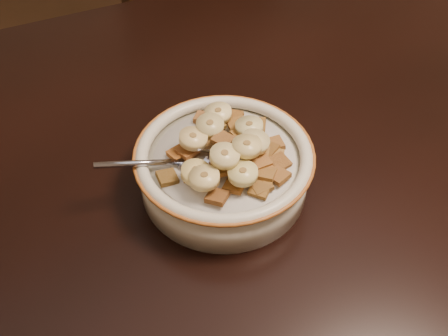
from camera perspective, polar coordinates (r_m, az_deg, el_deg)
name	(u,v)px	position (r m, az deg, el deg)	size (l,w,h in m)	color
table	(306,161)	(0.65, 9.33, 0.83)	(1.40, 0.90, 0.04)	black
chair	(240,52)	(1.22, 1.85, 13.16)	(0.45, 0.45, 1.03)	black
cereal_bowl	(224,172)	(0.57, 0.00, -0.50)	(0.19, 0.19, 0.05)	beige
milk	(224,158)	(0.55, 0.00, 1.11)	(0.16, 0.16, 0.00)	silver
spoon	(197,160)	(0.54, -3.12, 0.88)	(0.03, 0.05, 0.01)	#8F95A8
cereal_square_0	(221,168)	(0.52, -0.32, -0.01)	(0.02, 0.02, 0.01)	brown
cereal_square_1	(257,126)	(0.58, 3.76, 4.87)	(0.02, 0.02, 0.01)	brown
cereal_square_2	(274,156)	(0.55, 5.77, 1.33)	(0.02, 0.02, 0.01)	olive
cereal_square_3	(268,150)	(0.55, 5.05, 2.09)	(0.02, 0.02, 0.01)	brown
cereal_square_4	(279,162)	(0.54, 6.36, 0.66)	(0.02, 0.02, 0.01)	brown
cereal_square_5	(206,140)	(0.55, -2.03, 3.23)	(0.02, 0.02, 0.01)	brown
cereal_square_6	(274,144)	(0.56, 5.75, 2.73)	(0.02, 0.02, 0.01)	brown
cereal_square_7	(261,186)	(0.51, 4.27, -2.01)	(0.02, 0.02, 0.01)	brown
cereal_square_8	(233,117)	(0.59, 1.05, 5.79)	(0.02, 0.02, 0.01)	brown
cereal_square_9	(278,176)	(0.52, 6.22, -0.88)	(0.02, 0.02, 0.01)	brown
cereal_square_10	(214,125)	(0.57, -1.11, 4.96)	(0.02, 0.02, 0.01)	olive
cereal_square_11	(187,151)	(0.54, -4.22, 1.90)	(0.02, 0.02, 0.01)	brown
cereal_square_12	(217,197)	(0.50, -0.80, -3.31)	(0.02, 0.02, 0.01)	brown
cereal_square_13	(194,175)	(0.52, -3.42, -0.75)	(0.02, 0.02, 0.01)	brown
cereal_square_14	(237,125)	(0.57, 1.54, 4.89)	(0.02, 0.02, 0.01)	brown
cereal_square_15	(267,172)	(0.53, 4.88, -0.47)	(0.02, 0.02, 0.01)	#9D662D
cereal_square_16	(244,175)	(0.52, 2.29, -0.82)	(0.02, 0.02, 0.01)	#975828
cereal_square_17	(178,153)	(0.55, -5.23, 1.67)	(0.02, 0.02, 0.01)	#9D5320
cereal_square_18	(235,185)	(0.51, 1.23, -1.94)	(0.02, 0.02, 0.01)	brown
cereal_square_19	(223,140)	(0.54, -0.14, 3.26)	(0.02, 0.02, 0.01)	brown
cereal_square_20	(204,117)	(0.59, -2.35, 5.79)	(0.02, 0.02, 0.01)	brown
cereal_square_21	(249,145)	(0.54, 2.89, 2.60)	(0.02, 0.02, 0.01)	brown
cereal_square_22	(167,177)	(0.53, -6.50, -1.09)	(0.02, 0.02, 0.01)	brown
cereal_square_23	(225,154)	(0.52, 0.11, 1.56)	(0.02, 0.02, 0.01)	#974F18
cereal_square_24	(260,189)	(0.51, 4.14, -2.39)	(0.02, 0.02, 0.01)	olive
cereal_square_25	(266,174)	(0.52, 4.77, -0.70)	(0.02, 0.02, 0.01)	brown
cereal_square_26	(260,161)	(0.53, 4.11, 0.83)	(0.02, 0.02, 0.01)	brown
cereal_square_27	(242,135)	(0.55, 2.06, 3.76)	(0.02, 0.02, 0.01)	brown
banana_slice_0	(193,139)	(0.54, -3.54, 3.38)	(0.03, 0.03, 0.01)	#D1B779
banana_slice_1	(243,173)	(0.50, 2.16, -0.63)	(0.03, 0.03, 0.01)	#D8BF6D
banana_slice_2	(204,178)	(0.50, -2.25, -1.13)	(0.03, 0.03, 0.01)	#F9D77A
banana_slice_3	(249,127)	(0.55, 2.89, 4.73)	(0.03, 0.03, 0.01)	#DFD589
banana_slice_4	(255,142)	(0.53, 3.57, 3.04)	(0.03, 0.03, 0.01)	#E0D682
banana_slice_5	(225,156)	(0.51, 0.08, 1.39)	(0.03, 0.03, 0.01)	#DDBD74
banana_slice_6	(196,172)	(0.51, -3.22, -0.50)	(0.03, 0.03, 0.01)	#FED782
banana_slice_7	(218,113)	(0.57, -0.66, 6.28)	(0.03, 0.03, 0.01)	#FFEC8B
banana_slice_8	(247,146)	(0.52, 2.62, 2.50)	(0.03, 0.03, 0.01)	#FFE58F
banana_slice_9	(210,126)	(0.55, -1.60, 4.86)	(0.03, 0.03, 0.01)	#D9C485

